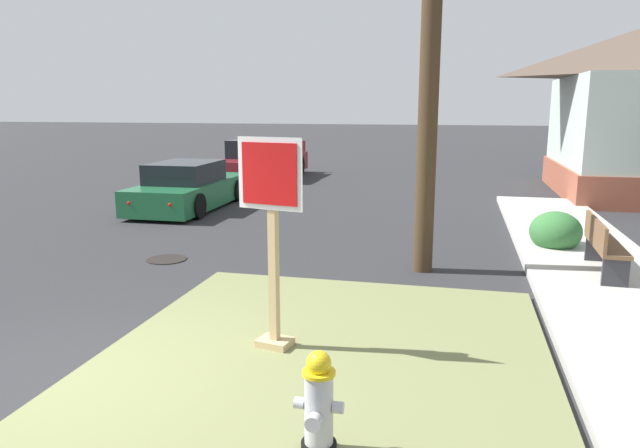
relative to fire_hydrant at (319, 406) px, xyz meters
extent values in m
plane|color=#2B2B2D|center=(-2.77, 0.58, -0.47)|extent=(160.00, 160.00, 0.00)
cube|color=olive|center=(-0.35, 1.93, -0.43)|extent=(4.72, 4.94, 0.08)
cube|color=#B2AFA8|center=(3.21, 5.74, -0.41)|extent=(2.20, 15.27, 0.12)
cylinder|color=black|center=(0.00, 0.00, -0.35)|extent=(0.28, 0.28, 0.08)
cylinder|color=#BCBCC1|center=(0.00, 0.00, -0.03)|extent=(0.22, 0.22, 0.56)
cylinder|color=yellow|center=(0.00, 0.00, 0.27)|extent=(0.25, 0.25, 0.03)
sphere|color=yellow|center=(0.00, 0.00, 0.34)|extent=(0.19, 0.19, 0.19)
cube|color=yellow|center=(0.00, 0.00, 0.41)|extent=(0.04, 0.04, 0.04)
cylinder|color=#BCBCC1|center=(-0.15, 0.00, 0.00)|extent=(0.08, 0.09, 0.09)
cylinder|color=#BCBCC1|center=(0.15, 0.00, 0.00)|extent=(0.08, 0.09, 0.09)
cylinder|color=#BCBCC1|center=(0.00, -0.16, -0.05)|extent=(0.12, 0.09, 0.12)
cube|color=tan|center=(-0.93, 1.84, 0.73)|extent=(0.11, 0.11, 2.23)
cube|color=tan|center=(-0.93, 1.84, -0.35)|extent=(0.41, 0.35, 0.08)
cube|color=white|center=(-0.95, 1.79, 1.53)|extent=(0.74, 0.17, 0.75)
cube|color=red|center=(-0.95, 1.77, 1.53)|extent=(0.63, 0.14, 0.64)
cylinder|color=black|center=(-4.01, 5.16, -0.46)|extent=(0.70, 0.70, 0.02)
cube|color=#1E6038|center=(-5.94, 10.14, -0.06)|extent=(1.80, 4.38, 0.64)
cube|color=black|center=(-5.94, 9.92, 0.50)|extent=(1.52, 2.03, 0.56)
cylinder|color=black|center=(-6.78, 11.47, -0.16)|extent=(0.23, 0.62, 0.62)
cylinder|color=black|center=(-5.16, 11.50, -0.16)|extent=(0.23, 0.62, 0.62)
cylinder|color=black|center=(-6.73, 8.78, -0.16)|extent=(0.23, 0.62, 0.62)
cylinder|color=black|center=(-5.11, 8.81, -0.16)|extent=(0.23, 0.62, 0.62)
sphere|color=white|center=(-6.50, 12.26, 0.00)|extent=(0.14, 0.14, 0.14)
sphere|color=red|center=(-6.42, 8.00, 0.00)|extent=(0.12, 0.12, 0.12)
sphere|color=white|center=(-5.47, 12.27, 0.00)|extent=(0.14, 0.14, 0.14)
sphere|color=red|center=(-5.39, 8.02, 0.00)|extent=(0.12, 0.12, 0.12)
cube|color=maroon|center=(-6.10, 16.60, 0.03)|extent=(2.15, 5.29, 0.68)
cube|color=black|center=(-6.13, 15.87, 0.67)|extent=(1.78, 1.42, 0.68)
cube|color=maroon|center=(-5.14, 17.48, 0.59)|extent=(0.18, 2.19, 0.44)
cube|color=maroon|center=(-7.01, 17.54, 0.59)|extent=(0.18, 2.19, 0.44)
cube|color=maroon|center=(-6.02, 19.16, 0.59)|extent=(1.78, 0.16, 0.44)
cylinder|color=black|center=(-5.23, 15.00, -0.09)|extent=(0.29, 0.77, 0.76)
cylinder|color=black|center=(-7.08, 15.07, -0.09)|extent=(0.29, 0.77, 0.76)
cylinder|color=black|center=(-5.12, 18.13, -0.09)|extent=(0.29, 0.77, 0.76)
cylinder|color=black|center=(-6.97, 18.20, -0.09)|extent=(0.29, 0.77, 0.76)
cube|color=brown|center=(3.26, 5.63, 0.09)|extent=(0.46, 1.63, 0.06)
cube|color=brown|center=(3.08, 5.64, 0.31)|extent=(0.11, 1.62, 0.38)
cube|color=#2D2D33|center=(3.24, 4.90, -0.14)|extent=(0.36, 0.07, 0.41)
cube|color=#2D2D33|center=(3.29, 6.36, -0.14)|extent=(0.36, 0.07, 0.41)
ellipsoid|color=#357137|center=(2.79, 7.39, -0.09)|extent=(0.94, 0.94, 0.76)
camera|label=1|loc=(0.93, -3.90, 2.22)|focal=32.53mm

